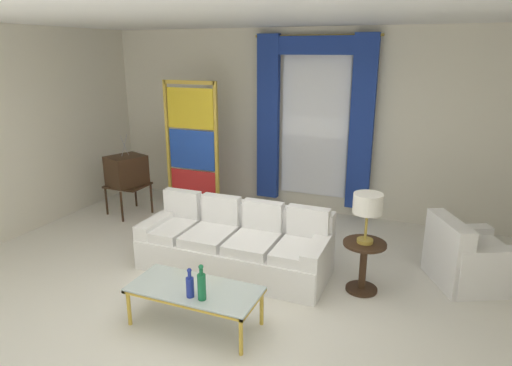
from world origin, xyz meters
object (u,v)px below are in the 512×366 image
Objects in this scene: coffee_table at (195,291)px; armchair_white at (467,260)px; stained_glass_divider at (192,152)px; table_lamp_brass at (368,206)px; couch_white_long at (237,244)px; round_side_table at (363,262)px; bottle_blue_decanter at (202,285)px; vintage_tv at (127,172)px; peacock_figurine at (203,210)px; bottle_crystal_tall at (190,286)px.

armchair_white reaches higher than coffee_table.
stained_glass_divider is 3.36m from table_lamp_brass.
round_side_table is at bearing 0.53° from couch_white_long.
bottle_blue_decanter is 3.16m from armchair_white.
coffee_table is 0.59× the size of stained_glass_divider.
stained_glass_divider reaches higher than coffee_table.
vintage_tv is at bearing 138.06° from bottle_blue_decanter.
table_lamp_brass is at bearing 49.12° from bottle_blue_decanter.
table_lamp_brass reaches higher than peacock_figurine.
coffee_table is 0.29m from bottle_blue_decanter.
couch_white_long is 3.93× the size of round_side_table.
bottle_crystal_tall reaches higher than peacock_figurine.
table_lamp_brass reaches higher than armchair_white.
peacock_figurine is (-1.30, 2.59, -0.31)m from bottle_crystal_tall.
bottle_blue_decanter reaches higher than coffee_table.
armchair_white is at bearing -4.56° from vintage_tv.
couch_white_long is 3.90× the size of peacock_figurine.
bottle_crystal_tall is 3.25m from armchair_white.
coffee_table is 1.93m from round_side_table.
couch_white_long is at bearing -45.21° from stained_glass_divider.
bottle_crystal_tall is at bearing -82.73° from couch_white_long.
round_side_table is (-1.09, -0.64, 0.07)m from armchair_white.
coffee_table is 4.38× the size of bottle_crystal_tall.
vintage_tv is 2.36× the size of table_lamp_brass.
stained_glass_divider is 0.96m from peacock_figurine.
peacock_figurine is (1.36, 0.09, -0.51)m from vintage_tv.
bottle_blue_decanter is at bearing -41.52° from coffee_table.
peacock_figurine is at bearing 116.67° from bottle_crystal_tall.
vintage_tv is 1.24× the size of armchair_white.
vintage_tv reaches higher than peacock_figurine.
vintage_tv is at bearing 165.48° from table_lamp_brass.
bottle_crystal_tall is 0.52× the size of table_lamp_brass.
vintage_tv is at bearing 165.48° from round_side_table.
round_side_table is at bearing 42.39° from coffee_table.
bottle_blue_decanter is 0.63× the size of table_lamp_brass.
peacock_figurine is 3.03m from table_lamp_brass.
stained_glass_divider is (1.01, 0.41, 0.33)m from vintage_tv.
peacock_figurine is at bearing 172.51° from armchair_white.
stained_glass_divider reaches higher than bottle_blue_decanter.
bottle_blue_decanter is (0.31, -1.44, 0.25)m from couch_white_long.
bottle_crystal_tall is at bearing -63.33° from peacock_figurine.
table_lamp_brass is at bearing 46.46° from bottle_crystal_tall.
bottle_crystal_tall is 0.27× the size of armchair_white.
couch_white_long reaches higher than coffee_table.
bottle_blue_decanter is 0.33× the size of armchair_white.
stained_glass_divider is at bearing 120.11° from coffee_table.
stained_glass_divider is at bearing 154.29° from round_side_table.
armchair_white is at bearing 13.77° from couch_white_long.
bottle_blue_decanter is at bearing -130.88° from table_lamp_brass.
vintage_tv is 4.19m from table_lamp_brass.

